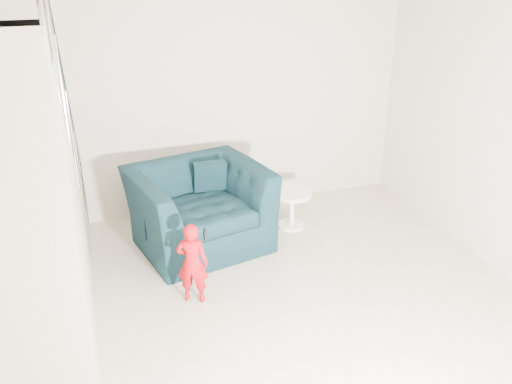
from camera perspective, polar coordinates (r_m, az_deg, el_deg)
floor at (r=4.80m, az=2.76°, el=-15.25°), size 5.50×5.50×0.00m
ceiling at (r=3.72m, az=3.62°, el=18.83°), size 5.50×5.50×0.00m
back_wall at (r=6.57m, az=-5.44°, el=9.11°), size 5.00×0.00×5.00m
armchair at (r=5.98m, az=-5.98°, el=-1.68°), size 1.62×1.49×0.90m
toddler at (r=5.07m, az=-6.71°, el=-7.43°), size 0.35×0.30×0.81m
side_table at (r=6.41m, az=3.78°, el=-1.20°), size 0.45×0.45×0.45m
staircase at (r=4.57m, az=-23.98°, el=-5.41°), size 1.02×3.03×3.62m
cushion at (r=6.17m, az=-4.90°, el=1.70°), size 0.37×0.18×0.37m
throw at (r=5.87m, az=-11.80°, el=-1.35°), size 0.05×0.52×0.58m
phone at (r=4.90m, az=-5.40°, el=-4.47°), size 0.02×0.05×0.10m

